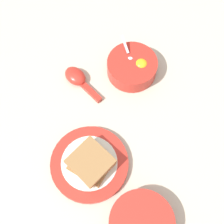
{
  "coord_description": "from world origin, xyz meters",
  "views": [
    {
      "loc": [
        0.07,
        -0.28,
        0.81
      ],
      "look_at": [
        0.02,
        0.07,
        0.02
      ],
      "focal_mm": 50.0,
      "sensor_mm": 36.0,
      "label": 1
    }
  ],
  "objects_px": {
    "toast_sandwich": "(91,162)",
    "soup_spoon": "(77,78)",
    "congee_bowl": "(141,223)",
    "egg_bowl": "(132,67)",
    "toast_plate": "(89,164)"
  },
  "relations": [
    {
      "from": "toast_sandwich",
      "to": "soup_spoon",
      "type": "height_order",
      "value": "toast_sandwich"
    },
    {
      "from": "toast_sandwich",
      "to": "congee_bowl",
      "type": "height_order",
      "value": "toast_sandwich"
    },
    {
      "from": "egg_bowl",
      "to": "toast_sandwich",
      "type": "xyz_separation_m",
      "value": [
        -0.07,
        -0.31,
        0.01
      ]
    },
    {
      "from": "egg_bowl",
      "to": "toast_sandwich",
      "type": "bearing_deg",
      "value": -103.65
    },
    {
      "from": "egg_bowl",
      "to": "toast_plate",
      "type": "bearing_deg",
      "value": -104.8
    },
    {
      "from": "egg_bowl",
      "to": "congee_bowl",
      "type": "xyz_separation_m",
      "value": [
        0.07,
        -0.43,
        -0.0
      ]
    },
    {
      "from": "toast_plate",
      "to": "soup_spoon",
      "type": "xyz_separation_m",
      "value": [
        -0.08,
        0.25,
        0.01
      ]
    },
    {
      "from": "soup_spoon",
      "to": "toast_sandwich",
      "type": "bearing_deg",
      "value": -72.03
    },
    {
      "from": "toast_sandwich",
      "to": "congee_bowl",
      "type": "distance_m",
      "value": 0.19
    },
    {
      "from": "egg_bowl",
      "to": "soup_spoon",
      "type": "height_order",
      "value": "egg_bowl"
    },
    {
      "from": "toast_plate",
      "to": "toast_sandwich",
      "type": "relative_size",
      "value": 1.54
    },
    {
      "from": "soup_spoon",
      "to": "congee_bowl",
      "type": "xyz_separation_m",
      "value": [
        0.22,
        -0.38,
        0.01
      ]
    },
    {
      "from": "toast_plate",
      "to": "congee_bowl",
      "type": "relative_size",
      "value": 1.31
    },
    {
      "from": "egg_bowl",
      "to": "toast_sandwich",
      "type": "distance_m",
      "value": 0.31
    },
    {
      "from": "egg_bowl",
      "to": "toast_plate",
      "type": "height_order",
      "value": "egg_bowl"
    }
  ]
}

